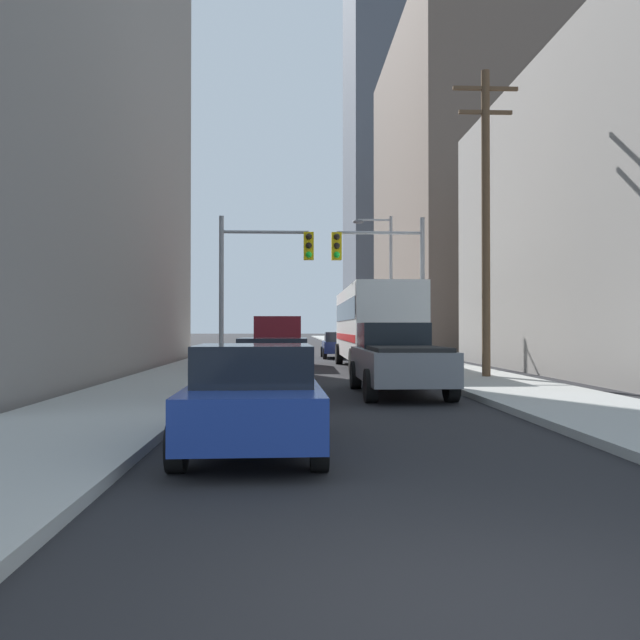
% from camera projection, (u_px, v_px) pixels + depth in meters
% --- Properties ---
extents(ground_plane, '(400.00, 400.00, 0.00)m').
position_uv_depth(ground_plane, '(500.00, 623.00, 3.85)').
color(ground_plane, black).
extents(sidewalk_left, '(3.43, 160.00, 0.15)m').
position_uv_depth(sidewalk_left, '(245.00, 348.00, 53.56)').
color(sidewalk_left, '#9E9E99').
rests_on(sidewalk_left, ground).
extents(sidewalk_right, '(3.43, 160.00, 0.15)m').
position_uv_depth(sidewalk_right, '(364.00, 348.00, 54.03)').
color(sidewalk_right, '#9E9E99').
rests_on(sidewalk_right, ground).
extents(city_bus, '(2.68, 11.53, 3.40)m').
position_uv_depth(city_bus, '(374.00, 324.00, 27.51)').
color(city_bus, silver).
rests_on(city_bus, ground).
extents(pickup_truck_grey, '(2.20, 5.41, 1.90)m').
position_uv_depth(pickup_truck_grey, '(398.00, 359.00, 17.13)').
color(pickup_truck_grey, slate).
rests_on(pickup_truck_grey, ground).
extents(cargo_van_maroon, '(2.16, 5.24, 2.26)m').
position_uv_depth(cargo_van_maroon, '(279.00, 338.00, 29.98)').
color(cargo_van_maroon, maroon).
rests_on(cargo_van_maroon, ground).
extents(sedan_blue, '(1.95, 4.24, 1.52)m').
position_uv_depth(sedan_blue, '(254.00, 397.00, 9.20)').
color(sedan_blue, navy).
rests_on(sedan_blue, ground).
extents(sedan_red, '(1.95, 4.22, 1.52)m').
position_uv_depth(sedan_red, '(273.00, 369.00, 15.43)').
color(sedan_red, maroon).
rests_on(sedan_red, ground).
extents(sedan_navy, '(1.95, 4.23, 1.52)m').
position_uv_depth(sedan_navy, '(338.00, 345.00, 37.85)').
color(sedan_navy, '#141E4C').
rests_on(sedan_navy, ground).
extents(traffic_signal_near_left, '(3.58, 0.44, 6.00)m').
position_uv_depth(traffic_signal_near_left, '(262.00, 268.00, 24.52)').
color(traffic_signal_near_left, gray).
rests_on(traffic_signal_near_left, ground).
extents(traffic_signal_near_right, '(3.59, 0.44, 6.00)m').
position_uv_depth(traffic_signal_near_right, '(383.00, 268.00, 24.74)').
color(traffic_signal_near_right, gray).
rests_on(traffic_signal_near_right, ground).
extents(utility_pole_right, '(2.20, 0.28, 10.38)m').
position_uv_depth(utility_pole_right, '(486.00, 217.00, 21.62)').
color(utility_pole_right, brown).
rests_on(utility_pole_right, ground).
extents(street_lamp_right, '(2.05, 0.32, 7.50)m').
position_uv_depth(street_lamp_right, '(385.00, 275.00, 33.19)').
color(street_lamp_right, gray).
rests_on(street_lamp_right, ground).
extents(building_right_mid_block, '(25.28, 26.78, 26.49)m').
position_uv_depth(building_right_mid_block, '(542.00, 193.00, 55.16)').
color(building_right_mid_block, '#66564C').
rests_on(building_right_mid_block, ground).
extents(building_right_far_highrise, '(15.52, 20.89, 71.77)m').
position_uv_depth(building_right_far_highrise, '(401.00, 98.00, 96.09)').
color(building_right_far_highrise, '#4C515B').
rests_on(building_right_far_highrise, ground).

